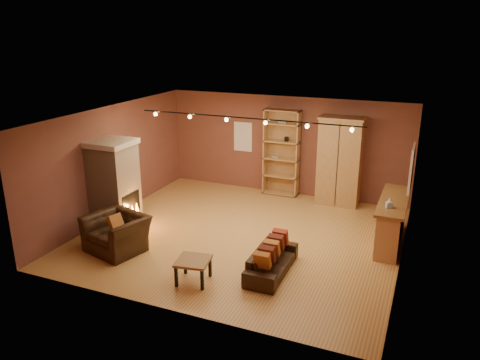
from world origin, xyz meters
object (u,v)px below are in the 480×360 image
at_px(bookcase, 282,152).
at_px(armoire, 340,161).
at_px(fireplace, 114,184).
at_px(armchair, 116,227).
at_px(bar_counter, 392,221).
at_px(loveseat, 272,256).
at_px(coffee_table, 193,263).

xyz_separation_m(bookcase, armoire, (1.66, -0.18, -0.05)).
xyz_separation_m(fireplace, armchair, (0.83, -1.11, -0.53)).
bearing_deg(bookcase, armchair, -114.01).
height_order(bar_counter, armchair, armchair).
bearing_deg(loveseat, armoire, -6.02).
height_order(bookcase, coffee_table, bookcase).
height_order(armchair, coffee_table, armchair).
distance_m(loveseat, armchair, 3.42).
relative_size(bookcase, loveseat, 1.51).
bearing_deg(bar_counter, armoire, 128.09).
height_order(armoire, bar_counter, armoire).
bearing_deg(bar_counter, armchair, -154.08).
distance_m(fireplace, armchair, 1.49).
relative_size(armoire, coffee_table, 3.45).
xyz_separation_m(bar_counter, armchair, (-5.41, -2.63, -0.00)).
relative_size(bar_counter, coffee_table, 3.13).
height_order(loveseat, coffee_table, loveseat).
distance_m(fireplace, coffee_table, 3.47).
xyz_separation_m(fireplace, coffee_table, (2.98, -1.66, -0.67)).
bearing_deg(armoire, loveseat, -95.61).
height_order(bar_counter, loveseat, bar_counter).
xyz_separation_m(fireplace, loveseat, (4.23, -0.75, -0.72)).
bearing_deg(armchair, bookcase, 80.57).
distance_m(bar_counter, coffee_table, 4.55).
distance_m(armoire, coffee_table, 5.52).
distance_m(armoire, bar_counter, 2.67).
height_order(armoire, loveseat, armoire).
bearing_deg(loveseat, coffee_table, 125.51).
xyz_separation_m(armoire, loveseat, (-0.42, -4.30, -0.86)).
bearing_deg(bar_counter, bookcase, 145.87).
relative_size(fireplace, bookcase, 0.86).
bearing_deg(armchair, bar_counter, 40.50).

